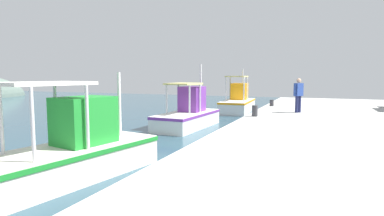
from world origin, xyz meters
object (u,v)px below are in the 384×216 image
fishing_boat_fourth (238,102)px  mooring_bollard_second (272,103)px  fisherman_standing (298,94)px  fishing_boat_second (68,153)px  fishing_boat_third (188,114)px  mooring_bollard_nearest (255,111)px

fishing_boat_fourth → mooring_bollard_second: (-3.06, -2.84, 0.30)m
fisherman_standing → fishing_boat_fourth: bearing=37.3°
fishing_boat_fourth → fisherman_standing: 7.57m
fishing_boat_second → mooring_bollard_second: size_ratio=14.25×
fishing_boat_second → mooring_bollard_second: bearing=-13.4°
fisherman_standing → fishing_boat_second: bearing=155.0°
fishing_boat_third → fisherman_standing: 5.60m
fishing_boat_third → fishing_boat_fourth: bearing=-4.8°
fishing_boat_third → fishing_boat_second: bearing=-177.8°
fishing_boat_second → mooring_bollard_second: 13.70m
fishing_boat_second → mooring_bollard_nearest: fishing_boat_second is taller
fishing_boat_fourth → mooring_bollard_nearest: 8.76m
mooring_bollard_nearest → mooring_bollard_second: 5.22m
fishing_boat_third → mooring_bollard_nearest: size_ratio=9.41×
fishing_boat_third → fishing_boat_fourth: fishing_boat_third is taller
fishing_boat_third → fisherman_standing: fishing_boat_third is taller
fishing_boat_fourth → mooring_bollard_nearest: bearing=-161.1°
fishing_boat_third → mooring_bollard_second: (4.70, -3.49, 0.32)m
fishing_boat_third → mooring_bollard_second: bearing=-36.6°
fishing_boat_fourth → mooring_bollard_nearest: size_ratio=10.09×
fishing_boat_second → fishing_boat_fourth: fishing_boat_fourth is taller
fishing_boat_third → mooring_bollard_second: fishing_boat_third is taller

